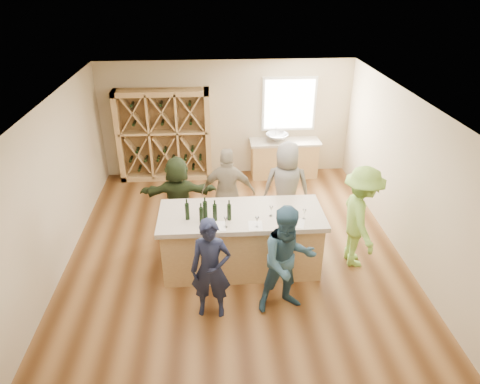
{
  "coord_description": "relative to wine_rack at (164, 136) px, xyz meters",
  "views": [
    {
      "loc": [
        -0.35,
        -6.44,
        4.68
      ],
      "look_at": [
        0.1,
        0.2,
        1.15
      ],
      "focal_mm": 32.0,
      "sensor_mm": 36.0,
      "label": 1
    }
  ],
  "objects": [
    {
      "name": "person_near_left",
      "position": [
        1.06,
        -4.78,
        -0.29
      ],
      "size": [
        0.63,
        0.49,
        1.62
      ],
      "primitive_type": "imported",
      "rotation": [
        0.0,
        0.0,
        -0.11
      ],
      "color": "#191E38",
      "rests_on": "floor"
    },
    {
      "name": "wine_glass_e",
      "position": [
        2.57,
        -3.93,
        0.06
      ],
      "size": [
        0.06,
        0.06,
        0.16
      ],
      "primitive_type": "cone",
      "rotation": [
        0.0,
        0.0,
        0.02
      ],
      "color": "white",
      "rests_on": "tasting_counter_top"
    },
    {
      "name": "sink",
      "position": [
        2.7,
        -0.07,
        -0.09
      ],
      "size": [
        0.54,
        0.54,
        0.19
      ],
      "primitive_type": "imported",
      "color": "silver",
      "rests_on": "back_counter_top"
    },
    {
      "name": "tasting_counter_base",
      "position": [
        1.58,
        -3.68,
        -0.6
      ],
      "size": [
        2.6,
        1.0,
        1.0
      ],
      "primitive_type": "cube",
      "color": "tan",
      "rests_on": "floor"
    },
    {
      "name": "person_server",
      "position": [
        3.59,
        -3.69,
        -0.18
      ],
      "size": [
        0.59,
        1.2,
        1.84
      ],
      "primitive_type": "imported",
      "rotation": [
        0.0,
        0.0,
        1.54
      ],
      "color": "#8CC64C",
      "rests_on": "floor"
    },
    {
      "name": "ceiling",
      "position": [
        1.5,
        -3.27,
        1.75
      ],
      "size": [
        6.0,
        7.0,
        0.1
      ],
      "primitive_type": "cube",
      "color": "white",
      "rests_on": "ground"
    },
    {
      "name": "floor",
      "position": [
        1.5,
        -3.27,
        -1.15
      ],
      "size": [
        6.0,
        7.0,
        0.1
      ],
      "primitive_type": "cube",
      "color": "brown",
      "rests_on": "ground"
    },
    {
      "name": "wall_left",
      "position": [
        -1.55,
        -3.27,
        0.3
      ],
      "size": [
        0.1,
        7.0,
        2.8
      ],
      "primitive_type": "cube",
      "color": "#C8B591",
      "rests_on": "ground"
    },
    {
      "name": "wall_back",
      "position": [
        1.5,
        0.28,
        0.3
      ],
      "size": [
        6.0,
        0.1,
        2.8
      ],
      "primitive_type": "cube",
      "color": "#C8B591",
      "rests_on": "ground"
    },
    {
      "name": "person_far_mid",
      "position": [
        1.41,
        -2.54,
        -0.22
      ],
      "size": [
        1.08,
        0.64,
        1.75
      ],
      "primitive_type": "imported",
      "rotation": [
        0.0,
        0.0,
        3.03
      ],
      "color": "gray",
      "rests_on": "floor"
    },
    {
      "name": "tasting_menu_b",
      "position": [
        1.77,
        -4.08,
        -0.02
      ],
      "size": [
        0.23,
        0.31,
        0.0
      ],
      "primitive_type": "cube",
      "rotation": [
        0.0,
        0.0,
        -0.05
      ],
      "color": "white",
      "rests_on": "tasting_counter_top"
    },
    {
      "name": "wine_glass_a",
      "position": [
        1.31,
        -4.09,
        0.06
      ],
      "size": [
        0.08,
        0.08,
        0.17
      ],
      "primitive_type": "cone",
      "rotation": [
        0.0,
        0.0,
        -0.27
      ],
      "color": "white",
      "rests_on": "tasting_counter_top"
    },
    {
      "name": "wine_glass_b",
      "position": [
        1.79,
        -4.12,
        0.07
      ],
      "size": [
        0.08,
        0.08,
        0.17
      ],
      "primitive_type": "cone",
      "rotation": [
        0.0,
        0.0,
        0.18
      ],
      "color": "white",
      "rests_on": "tasting_counter_top"
    },
    {
      "name": "person_near_right",
      "position": [
        2.19,
        -4.74,
        -0.22
      ],
      "size": [
        0.93,
        0.62,
        1.76
      ],
      "primitive_type": "imported",
      "rotation": [
        0.0,
        0.0,
        0.19
      ],
      "color": "#335972",
      "rests_on": "floor"
    },
    {
      "name": "wine_glass_d",
      "position": [
        2.06,
        -3.8,
        0.06
      ],
      "size": [
        0.07,
        0.07,
        0.16
      ],
      "primitive_type": "cone",
      "rotation": [
        0.0,
        0.0,
        -0.2
      ],
      "color": "white",
      "rests_on": "tasting_counter_top"
    },
    {
      "name": "back_counter_top",
      "position": [
        2.9,
        -0.07,
        -0.21
      ],
      "size": [
        1.7,
        0.62,
        0.06
      ],
      "primitive_type": "cube",
      "color": "#BEB19C",
      "rests_on": "back_counter_base"
    },
    {
      "name": "faucet",
      "position": [
        2.7,
        0.11,
        -0.03
      ],
      "size": [
        0.02,
        0.02,
        0.3
      ],
      "primitive_type": "cylinder",
      "color": "silver",
      "rests_on": "back_counter_top"
    },
    {
      "name": "wine_bottle_d",
      "position": [
        1.15,
        -3.87,
        0.12
      ],
      "size": [
        0.09,
        0.09,
        0.28
      ],
      "primitive_type": "cylinder",
      "rotation": [
        0.0,
        0.0,
        0.35
      ],
      "color": "black",
      "rests_on": "tasting_counter_top"
    },
    {
      "name": "wine_bottle_b",
      "position": [
        0.93,
        -3.93,
        0.11
      ],
      "size": [
        0.08,
        0.08,
        0.27
      ],
      "primitive_type": "cylinder",
      "rotation": [
        0.0,
        0.0,
        -0.28
      ],
      "color": "black",
      "rests_on": "tasting_counter_top"
    },
    {
      "name": "window_frame",
      "position": [
        3.0,
        0.2,
        0.65
      ],
      "size": [
        1.3,
        0.06,
        1.3
      ],
      "primitive_type": "cube",
      "color": "white",
      "rests_on": "wall_back"
    },
    {
      "name": "window_pane",
      "position": [
        3.0,
        0.17,
        0.65
      ],
      "size": [
        1.18,
        0.01,
        1.18
      ],
      "primitive_type": "cube",
      "color": "white",
      "rests_on": "wall_back"
    },
    {
      "name": "wall_front",
      "position": [
        1.5,
        -6.82,
        0.3
      ],
      "size": [
        6.0,
        0.1,
        2.8
      ],
      "primitive_type": "cube",
      "color": "#C8B591",
      "rests_on": "ground"
    },
    {
      "name": "wine_glass_c",
      "position": [
        2.26,
        -4.17,
        0.08
      ],
      "size": [
        0.07,
        0.07,
        0.19
      ],
      "primitive_type": "cone",
      "rotation": [
        0.0,
        0.0,
        0.0
      ],
      "color": "white",
      "rests_on": "tasting_counter_top"
    },
    {
      "name": "wall_right",
      "position": [
        4.55,
        -3.27,
        0.3
      ],
      "size": [
        0.1,
        7.0,
        2.8
      ],
      "primitive_type": "cube",
      "color": "#C8B591",
      "rests_on": "ground"
    },
    {
      "name": "back_counter_base",
      "position": [
        2.9,
        -0.07,
        -0.67
      ],
      "size": [
        1.6,
        0.58,
        0.86
      ],
      "primitive_type": "cube",
      "color": "tan",
      "rests_on": "floor"
    },
    {
      "name": "person_far_right",
      "position": [
        2.53,
        -2.5,
        -0.19
      ],
      "size": [
        0.97,
        0.7,
        1.83
      ],
      "primitive_type": "imported",
      "rotation": [
        0.0,
        0.0,
        2.99
      ],
      "color": "slate",
      "rests_on": "floor"
    },
    {
      "name": "wine_rack",
      "position": [
        0.0,
        0.0,
        0.0
      ],
      "size": [
        2.2,
        0.45,
        2.2
      ],
      "primitive_type": "cube",
      "color": "tan",
      "rests_on": "floor"
    },
    {
      "name": "tasting_menu_a",
      "position": [
        1.19,
        -4.06,
        -0.02
      ],
      "size": [
        0.23,
        0.31,
        0.0
      ],
      "primitive_type": "cube",
      "rotation": [
        0.0,
        0.0,
        0.05
      ],
      "color": "white",
      "rests_on": "tasting_counter_top"
    },
    {
      "name": "tasting_counter_top",
      "position": [
        1.58,
        -3.68,
        -0.06
      ],
      "size": [
        2.72,
        1.12,
        0.08
      ],
      "primitive_type": "cube",
      "color": "#BEB19C",
      "rests_on": "tasting_counter_base"
    },
    {
      "name": "person_far_left",
      "position": [
        0.46,
        -2.49,
        -0.3
      ],
      "size": [
        1.48,
        0.56,
        1.59
      ],
      "primitive_type": "imported",
      "rotation": [
        0.0,
        0.0,
        3.16
      ],
      "color": "#263319",
      "rests_on": "floor"
    },
    {
      "name": "wine_bottle_c",
      "position": [
        0.99,
        -3.81,
        0.13
      ],
      "size": [
        0.09,
        0.09,
        0.3
      ],
      "primitive_type": "cylinder",
      "rotation": [
        0.0,
        0.0,
        0.24
      ],
      "color": "black",
      "rests_on": "tasting_counter_top"
    },
    {
      "name": "tasting_menu_c",
      "position": [
        2.45,
        -4.05,
        -0.02
      ],
      "size": [
        0.29,
        0.35,
        0.0
      ],
      "primitive_type": "cube",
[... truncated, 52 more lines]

